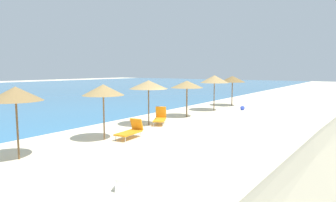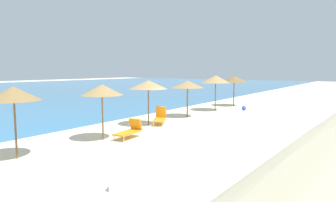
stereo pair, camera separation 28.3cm
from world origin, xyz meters
name	(u,v)px [view 1 (the left image)]	position (x,y,z in m)	size (l,w,h in m)	color
ground_plane	(176,133)	(0.00, 0.00, 0.00)	(160.00, 160.00, 0.00)	beige
beach_umbrella_1	(15,94)	(-6.98, 2.31, 2.40)	(1.90, 1.90, 2.67)	brown
beach_umbrella_2	(103,90)	(-3.12, 1.96, 2.34)	(1.93, 1.93, 2.60)	brown
beach_umbrella_3	(149,85)	(0.90, 2.48, 2.40)	(2.25, 2.25, 2.65)	brown
beach_umbrella_4	(187,84)	(4.80, 2.21, 2.26)	(2.23, 2.23, 2.52)	brown
beach_umbrella_5	(214,79)	(8.80, 2.05, 2.52)	(2.28, 2.28, 2.83)	brown
beach_umbrella_6	(232,79)	(12.60, 2.07, 2.42)	(2.33, 2.33, 2.71)	brown
lounge_chair_0	(160,117)	(1.53, 2.12, 0.41)	(1.58, 1.25, 1.03)	orange
lounge_chair_1	(131,131)	(-2.17, 1.17, 0.36)	(1.58, 0.81, 0.89)	orange
beach_ball	(242,108)	(10.27, 0.21, 0.18)	(0.36, 0.36, 0.36)	blue
cooler_box	(125,183)	(-6.77, -2.74, 0.19)	(0.52, 0.41, 0.37)	white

